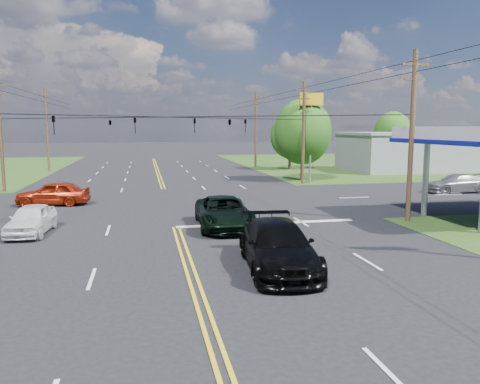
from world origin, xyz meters
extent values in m
plane|color=black|center=(0.00, 12.00, 0.00)|extent=(280.00, 280.00, 0.00)
cube|color=#294115|center=(35.00, 44.00, 0.00)|extent=(46.00, 48.00, 0.03)
cube|color=silver|center=(5.00, 4.00, 0.00)|extent=(10.00, 0.50, 0.02)
cube|color=slate|center=(30.00, 32.00, 2.20)|extent=(14.00, 10.00, 4.40)
cylinder|color=#A5A5AA|center=(15.00, 4.50, 2.33)|extent=(0.36, 0.36, 4.65)
cylinder|color=#442A1C|center=(13.00, 3.00, 4.75)|extent=(0.28, 0.28, 9.50)
cube|color=#442A1C|center=(13.00, 3.00, 8.70)|extent=(1.60, 0.12, 0.12)
cube|color=#442A1C|center=(13.00, 3.00, 7.90)|extent=(1.20, 0.10, 0.10)
cylinder|color=#442A1C|center=(-13.00, 21.00, 4.75)|extent=(0.28, 0.28, 9.50)
cylinder|color=#442A1C|center=(13.00, 21.00, 4.75)|extent=(0.28, 0.28, 9.50)
cube|color=#442A1C|center=(13.00, 21.00, 8.70)|extent=(1.60, 0.12, 0.12)
cube|color=#442A1C|center=(13.00, 21.00, 7.90)|extent=(1.20, 0.10, 0.10)
cylinder|color=#442A1C|center=(-13.00, 40.00, 5.00)|extent=(0.28, 0.28, 10.00)
cube|color=#442A1C|center=(-13.00, 40.00, 9.20)|extent=(1.60, 0.12, 0.12)
cube|color=#442A1C|center=(-13.00, 40.00, 8.40)|extent=(1.20, 0.10, 0.10)
cylinder|color=#442A1C|center=(13.00, 40.00, 5.00)|extent=(0.28, 0.28, 10.00)
cube|color=#442A1C|center=(13.00, 40.00, 9.20)|extent=(1.60, 0.12, 0.12)
cube|color=#442A1C|center=(13.00, 40.00, 8.40)|extent=(1.20, 0.10, 0.10)
imported|color=black|center=(-6.50, 7.50, 5.42)|extent=(0.17, 0.21, 1.05)
imported|color=black|center=(-2.08, 10.56, 5.42)|extent=(0.17, 0.21, 1.05)
imported|color=black|center=(2.08, 13.44, 5.42)|extent=(0.17, 0.21, 1.05)
imported|color=black|center=(6.50, 16.50, 5.42)|extent=(0.17, 0.21, 1.05)
imported|color=black|center=(-3.90, 14.70, 5.70)|extent=(1.24, 0.26, 0.50)
imported|color=black|center=(3.90, 9.30, 5.70)|extent=(1.24, 0.26, 0.50)
cylinder|color=black|center=(13.00, 10.00, 8.90)|extent=(0.04, 100.00, 0.04)
cylinder|color=black|center=(13.00, 10.00, 8.30)|extent=(0.04, 100.00, 0.04)
cylinder|color=#442A1C|center=(14.00, 24.00, 1.65)|extent=(0.36, 0.36, 3.30)
ellipsoid|color=#1C4E14|center=(14.00, 24.00, 4.88)|extent=(5.70, 5.70, 6.60)
cylinder|color=#442A1C|center=(16.50, 36.00, 1.43)|extent=(0.36, 0.36, 2.86)
ellipsoid|color=#1C4E14|center=(16.50, 36.00, 4.23)|extent=(4.94, 4.94, 5.72)
cylinder|color=#442A1C|center=(34.00, 42.00, 1.54)|extent=(0.36, 0.36, 3.08)
ellipsoid|color=#1C4E14|center=(34.00, 42.00, 4.55)|extent=(5.32, 5.32, 6.16)
imported|color=black|center=(2.50, 3.50, 0.82)|extent=(2.93, 5.99, 1.64)
imported|color=black|center=(3.27, -4.13, 0.88)|extent=(2.99, 6.26, 1.76)
imported|color=white|center=(-7.19, 4.00, 0.74)|extent=(2.05, 4.45, 1.48)
imported|color=maroon|center=(-7.75, 13.00, 0.82)|extent=(4.97, 2.43, 1.63)
imported|color=#99999D|center=(23.46, 13.00, 0.76)|extent=(5.24, 2.18, 1.51)
cylinder|color=#A5A5AA|center=(14.07, 22.00, 4.27)|extent=(0.20, 0.20, 8.55)
cube|color=gold|center=(14.07, 22.00, 7.95)|extent=(2.36, 0.35, 1.18)
camera|label=1|loc=(-1.57, -20.62, 5.30)|focal=35.00mm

